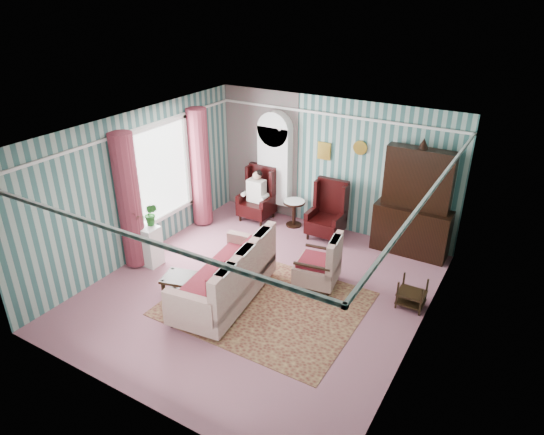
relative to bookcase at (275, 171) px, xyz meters
The scene contains 17 objects.
floor 3.34m from the bookcase, 64.58° to the right, with size 6.00×6.00×0.00m, color #995967.
room_shell 2.90m from the bookcase, 74.62° to the right, with size 5.53×6.02×2.91m.
bookcase is the anchor object (origin of this frame).
dresser_hutch 3.25m from the bookcase, ahead, with size 1.50×0.56×2.36m, color black.
wingback_left 0.68m from the bookcase, 122.66° to the right, with size 0.76×0.80×1.25m, color black.
wingback_right 1.63m from the bookcase, 14.57° to the right, with size 0.76×0.80×1.25m, color black.
seated_woman 0.70m from the bookcase, 122.66° to the right, with size 0.44×0.40×1.18m, color white, non-canonical shape.
round_side_table 1.07m from the bookcase, 20.27° to the right, with size 0.50×0.50×0.60m, color black.
nest_table 4.37m from the bookcase, 26.92° to the right, with size 0.45×0.38×0.54m, color black.
plant_stand 3.39m from the bookcase, 108.49° to the right, with size 0.55×0.35×0.80m, color silver.
rug 3.72m from the bookcase, 62.28° to the right, with size 3.20×2.60×0.01m, color #4E1A1F.
sofa 3.58m from the bookcase, 73.91° to the right, with size 2.25×0.95×1.06m, color beige.
floral_armchair 3.06m from the bookcase, 44.84° to the right, with size 0.82×0.88×1.09m, color beige.
coffee_table 3.80m from the bookcase, 83.06° to the right, with size 0.94×0.50×0.42m, color black.
potted_plant_a 3.44m from the bookcase, 108.56° to the right, with size 0.36×0.31×0.40m, color #28561B.
potted_plant_b 3.17m from the bookcase, 107.65° to the right, with size 0.25×0.20×0.46m, color #29551A.
potted_plant_c 3.35m from the bookcase, 110.55° to the right, with size 0.21×0.21×0.37m, color #195219.
Camera 1 is at (3.89, -6.15, 4.99)m, focal length 32.00 mm.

